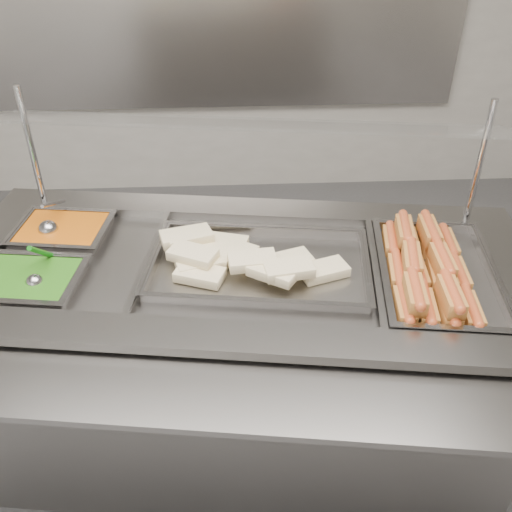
{
  "coord_description": "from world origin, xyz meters",
  "views": [
    {
      "loc": [
        0.06,
        -1.13,
        1.9
      ],
      "look_at": [
        0.13,
        0.32,
        0.89
      ],
      "focal_mm": 40.0,
      "sensor_mm": 36.0,
      "label": 1
    }
  ],
  "objects_px": {
    "sneeze_guard": "(246,127)",
    "pan_wraps": "(259,269)",
    "steam_counter": "(242,361)",
    "ladle": "(49,228)",
    "pan_hotdogs": "(436,281)",
    "serving_spoon": "(36,277)"
  },
  "relations": [
    {
      "from": "steam_counter",
      "to": "pan_hotdogs",
      "type": "xyz_separation_m",
      "value": [
        0.6,
        -0.08,
        0.4
      ]
    },
    {
      "from": "sneeze_guard",
      "to": "pan_wraps",
      "type": "height_order",
      "value": "sneeze_guard"
    },
    {
      "from": "sneeze_guard",
      "to": "pan_hotdogs",
      "type": "xyz_separation_m",
      "value": [
        0.57,
        -0.29,
        -0.39
      ]
    },
    {
      "from": "sneeze_guard",
      "to": "pan_hotdogs",
      "type": "distance_m",
      "value": 0.76
    },
    {
      "from": "sneeze_guard",
      "to": "pan_hotdogs",
      "type": "relative_size",
      "value": 2.83
    },
    {
      "from": "sneeze_guard",
      "to": "pan_wraps",
      "type": "bearing_deg",
      "value": -82.4
    },
    {
      "from": "steam_counter",
      "to": "sneeze_guard",
      "type": "distance_m",
      "value": 0.82
    },
    {
      "from": "steam_counter",
      "to": "ladle",
      "type": "relative_size",
      "value": 9.92
    },
    {
      "from": "steam_counter",
      "to": "sneeze_guard",
      "type": "relative_size",
      "value": 1.18
    },
    {
      "from": "steam_counter",
      "to": "ladle",
      "type": "distance_m",
      "value": 0.81
    },
    {
      "from": "pan_wraps",
      "to": "ladle",
      "type": "distance_m",
      "value": 0.74
    },
    {
      "from": "steam_counter",
      "to": "ladle",
      "type": "xyz_separation_m",
      "value": [
        -0.64,
        0.22,
        0.45
      ]
    },
    {
      "from": "pan_wraps",
      "to": "pan_hotdogs",
      "type": "bearing_deg",
      "value": -7.75
    },
    {
      "from": "sneeze_guard",
      "to": "pan_wraps",
      "type": "relative_size",
      "value": 2.3
    },
    {
      "from": "sneeze_guard",
      "to": "ladle",
      "type": "xyz_separation_m",
      "value": [
        -0.67,
        0.01,
        -0.35
      ]
    },
    {
      "from": "ladle",
      "to": "serving_spoon",
      "type": "xyz_separation_m",
      "value": [
        0.03,
        -0.28,
        0.0
      ]
    },
    {
      "from": "pan_wraps",
      "to": "ladle",
      "type": "relative_size",
      "value": 3.65
    },
    {
      "from": "serving_spoon",
      "to": "pan_wraps",
      "type": "bearing_deg",
      "value": 4.77
    },
    {
      "from": "sneeze_guard",
      "to": "ladle",
      "type": "height_order",
      "value": "sneeze_guard"
    },
    {
      "from": "steam_counter",
      "to": "sneeze_guard",
      "type": "bearing_deg",
      "value": 82.25
    },
    {
      "from": "steam_counter",
      "to": "serving_spoon",
      "type": "relative_size",
      "value": 11.45
    },
    {
      "from": "pan_hotdogs",
      "to": "serving_spoon",
      "type": "distance_m",
      "value": 1.22
    }
  ]
}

